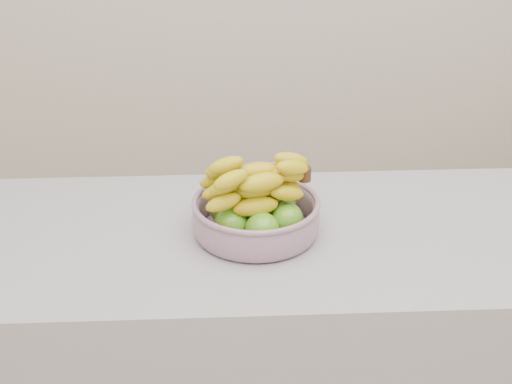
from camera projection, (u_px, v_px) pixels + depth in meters
fruit_bowl at (256, 211)px, 1.53m from camera, size 0.28×0.28×0.17m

